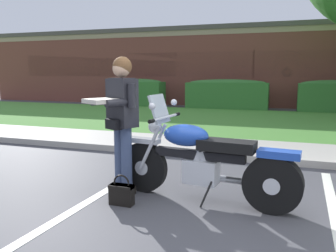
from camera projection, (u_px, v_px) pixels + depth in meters
name	position (u px, v px, depth m)	size (l,w,h in m)	color
ground_plane	(187.00, 225.00, 3.45)	(140.00, 140.00, 0.00)	#424247
curb_strip	(230.00, 157.00, 6.02)	(60.00, 0.20, 0.12)	#ADA89E
concrete_walk	(236.00, 148.00, 6.82)	(60.00, 1.50, 0.08)	#ADA89E
grass_lawn	(254.00, 122.00, 10.47)	(60.00, 6.32, 0.06)	#478433
stall_stripe_0	(87.00, 202.00, 4.05)	(0.12, 4.40, 0.01)	silver
motorcycle	(210.00, 162.00, 4.00)	(2.24, 0.82, 1.26)	black
rider_person	(121.00, 115.00, 4.20)	(0.59, 0.67, 1.70)	black
handbag	(122.00, 193.00, 3.97)	(0.28, 0.13, 0.36)	black
hedge_left	(136.00, 92.00, 15.45)	(2.56, 0.90, 1.24)	#336B2D
hedge_center_left	(227.00, 94.00, 14.14)	(3.31, 0.90, 1.24)	#336B2D
brick_building	(262.00, 67.00, 19.63)	(28.10, 10.60, 3.60)	brown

